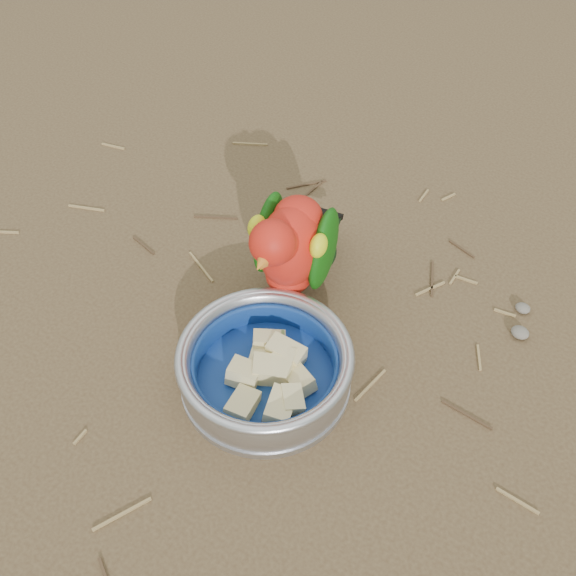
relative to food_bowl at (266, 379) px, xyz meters
The scene contains 6 objects.
ground 0.08m from the food_bowl, 162.51° to the left, with size 60.00×60.00×0.00m, color brown.
food_bowl is the anchor object (origin of this frame).
bowl_wall 0.03m from the food_bowl, ahead, with size 0.21×0.21×0.04m, color #B2B2BA, non-canonical shape.
fruit_wedges 0.02m from the food_bowl, ahead, with size 0.12×0.12×0.03m, color beige, non-canonical shape.
lory_parrot 0.16m from the food_bowl, 112.23° to the left, with size 0.10×0.22×0.17m, color red, non-canonical shape.
ground_debris 0.13m from the food_bowl, 109.57° to the left, with size 0.90×0.80×0.01m, color #9B7E4D, non-canonical shape.
Camera 1 is at (0.36, -0.37, 0.66)m, focal length 40.00 mm.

